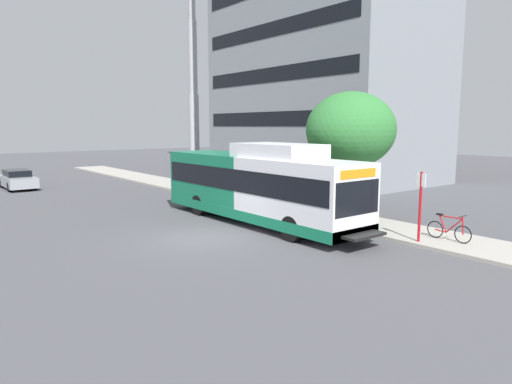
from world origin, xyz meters
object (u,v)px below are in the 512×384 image
object	(u,v)px
transit_bus	(258,186)
parked_car_far_lane	(18,179)
bicycle_parked	(449,230)
street_tree_near_stop	(351,130)
bus_stop_sign_pole	(420,201)

from	to	relation	value
transit_bus	parked_car_far_lane	world-z (taller)	transit_bus
bicycle_parked	street_tree_near_stop	world-z (taller)	street_tree_near_stop
bicycle_parked	street_tree_near_stop	size ratio (longest dim) A/B	0.30
bus_stop_sign_pole	parked_car_far_lane	world-z (taller)	bus_stop_sign_pole
transit_bus	parked_car_far_lane	size ratio (longest dim) A/B	2.72
bicycle_parked	parked_car_far_lane	xyz separation A→B (m)	(-9.30, 26.98, 0.10)
bicycle_parked	bus_stop_sign_pole	bearing A→B (deg)	148.13
bicycle_parked	street_tree_near_stop	bearing A→B (deg)	81.80
bicycle_parked	parked_car_far_lane	distance (m)	28.54
bus_stop_sign_pole	street_tree_near_stop	xyz separation A→B (m)	(1.79, 4.91, 2.55)
bus_stop_sign_pole	bicycle_parked	world-z (taller)	bus_stop_sign_pole
bus_stop_sign_pole	parked_car_far_lane	distance (m)	27.66
bicycle_parked	parked_car_far_lane	bearing A→B (deg)	109.02
transit_bus	street_tree_near_stop	xyz separation A→B (m)	(4.00, -1.92, 2.50)
transit_bus	bicycle_parked	bearing A→B (deg)	-66.72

